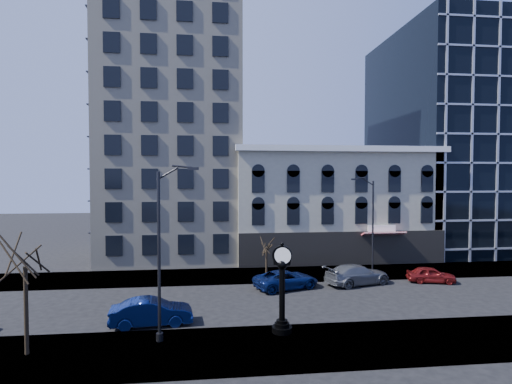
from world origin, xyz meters
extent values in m
plane|color=black|center=(0.00, 0.00, 0.00)|extent=(160.00, 160.00, 0.00)
cube|color=gray|center=(0.00, 8.00, 0.06)|extent=(160.00, 6.00, 0.12)
cube|color=gray|center=(0.00, -8.00, 0.06)|extent=(160.00, 6.00, 0.12)
cube|color=beige|center=(-6.00, 19.00, 19.00)|extent=(15.00, 15.00, 38.00)
cube|color=#B4AF94|center=(12.00, 16.00, 6.00)|extent=(22.00, 10.00, 12.00)
cube|color=white|center=(12.00, 10.80, 12.20)|extent=(22.60, 0.80, 0.60)
cube|color=black|center=(12.00, 10.95, 1.80)|extent=(22.00, 0.30, 3.60)
cube|color=maroon|center=(16.00, 10.40, 3.40)|extent=(4.50, 1.18, 0.55)
cube|color=black|center=(32.00, 21.00, 14.00)|extent=(20.00, 20.00, 28.00)
cylinder|color=black|center=(2.40, -6.17, 0.28)|extent=(1.20, 1.20, 0.33)
cylinder|color=black|center=(2.40, -6.17, 0.56)|extent=(0.88, 0.88, 0.22)
cylinder|color=black|center=(2.40, -6.17, 0.75)|extent=(0.66, 0.66, 0.18)
cylinder|color=black|center=(2.40, -6.17, 2.42)|extent=(0.35, 0.35, 3.17)
sphere|color=black|center=(2.40, -6.17, 4.12)|extent=(0.61, 0.61, 0.61)
cube|color=black|center=(2.40, -6.17, 4.22)|extent=(1.01, 0.52, 0.27)
cylinder|color=black|center=(2.40, -6.17, 4.66)|extent=(1.19, 0.67, 1.14)
cylinder|color=white|center=(2.40, -6.35, 4.66)|extent=(0.93, 0.30, 0.96)
cylinder|color=white|center=(2.40, -5.98, 4.66)|extent=(0.93, 0.30, 0.96)
sphere|color=black|center=(2.40, -6.17, 5.32)|extent=(0.22, 0.22, 0.22)
cylinder|color=black|center=(-4.58, -6.65, 4.82)|extent=(0.17, 0.17, 9.40)
cylinder|color=black|center=(-4.58, -6.65, 0.34)|extent=(0.39, 0.39, 0.44)
cube|color=black|center=(-2.51, -6.71, 9.68)|extent=(0.61, 0.26, 0.15)
cylinder|color=black|center=(13.15, 6.36, 4.51)|extent=(0.16, 0.16, 8.78)
cylinder|color=black|center=(13.15, 6.36, 0.32)|extent=(0.37, 0.37, 0.41)
cube|color=black|center=(11.22, 6.15, 9.05)|extent=(0.58, 0.29, 0.14)
cylinder|color=#2E2417|center=(-11.14, -7.60, 2.39)|extent=(0.21, 0.21, 4.54)
cylinder|color=#2E2417|center=(3.37, 7.53, 1.39)|extent=(0.19, 0.19, 2.53)
imported|color=#0C194C|center=(-5.42, -3.86, 0.83)|extent=(5.19, 2.31, 1.66)
imported|color=#0C194C|center=(4.44, 3.33, 0.76)|extent=(5.99, 4.17, 1.52)
imported|color=#595B60|center=(10.79, 3.96, 0.85)|extent=(6.30, 3.94, 1.70)
imported|color=maroon|center=(17.42, 3.81, 0.69)|extent=(4.31, 2.55, 1.38)
camera|label=1|loc=(-1.69, -28.95, 9.16)|focal=28.00mm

